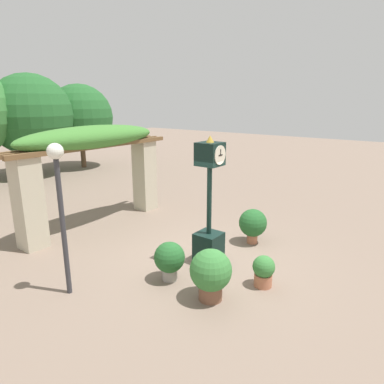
% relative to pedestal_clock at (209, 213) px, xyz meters
% --- Properties ---
extents(ground_plane, '(60.00, 60.00, 0.00)m').
position_rel_pedestal_clock_xyz_m(ground_plane, '(0.04, 0.16, -1.27)').
color(ground_plane, '#7F6B5B').
extents(pedestal_clock, '(0.57, 0.57, 3.06)m').
position_rel_pedestal_clock_xyz_m(pedestal_clock, '(0.00, 0.00, 0.00)').
color(pedestal_clock, black).
rests_on(pedestal_clock, ground).
extents(pergola, '(5.46, 1.22, 3.09)m').
position_rel_pedestal_clock_xyz_m(pergola, '(0.04, 4.22, 1.01)').
color(pergola, '#BCB299').
rests_on(pergola, ground).
extents(potted_plant_near_left, '(0.83, 0.83, 1.04)m').
position_rel_pedestal_clock_xyz_m(potted_plant_near_left, '(-1.30, -0.93, -0.69)').
color(potted_plant_near_left, brown).
rests_on(potted_plant_near_left, ground).
extents(potted_plant_near_right, '(0.76, 0.76, 0.96)m').
position_rel_pedestal_clock_xyz_m(potted_plant_near_right, '(1.68, -0.31, -0.71)').
color(potted_plant_near_right, '#B26B4C').
rests_on(potted_plant_near_right, ground).
extents(potted_plant_far_left, '(0.47, 0.47, 0.68)m').
position_rel_pedestal_clock_xyz_m(potted_plant_far_left, '(-0.23, -1.55, -0.90)').
color(potted_plant_far_left, '#B26B4C').
rests_on(potted_plant_far_left, ground).
extents(potted_plant_far_right, '(0.67, 0.67, 0.87)m').
position_rel_pedestal_clock_xyz_m(potted_plant_far_right, '(-1.21, 0.20, -0.77)').
color(potted_plant_far_right, gray).
rests_on(potted_plant_far_right, ground).
extents(lamp_post, '(0.31, 0.31, 3.06)m').
position_rel_pedestal_clock_xyz_m(lamp_post, '(-2.84, 1.50, 0.89)').
color(lamp_post, '#333338').
rests_on(lamp_post, ground).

